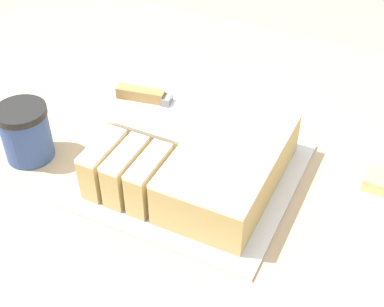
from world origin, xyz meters
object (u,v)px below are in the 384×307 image
object	(u,v)px
cake	(196,153)
knife	(159,98)
cake_board	(192,173)
brownie	(379,181)
coffee_cup	(26,133)

from	to	relation	value
cake	knife	bearing A→B (deg)	151.51
cake_board	brownie	size ratio (longest dim) A/B	6.90
cake_board	knife	distance (m)	0.15
knife	cake_board	bearing A→B (deg)	-41.91
knife	coffee_cup	distance (m)	0.25
cake	coffee_cup	xyz separation A→B (m)	(-0.30, -0.09, 0.01)
cake	brownie	bearing A→B (deg)	18.71
coffee_cup	brownie	world-z (taller)	coffee_cup
coffee_cup	knife	bearing A→B (deg)	35.36
cake_board	cake	size ratio (longest dim) A/B	1.21
cake_board	cake	xyz separation A→B (m)	(0.01, 0.00, 0.05)
knife	coffee_cup	size ratio (longest dim) A/B	2.61
knife	brownie	size ratio (longest dim) A/B	5.32
cake	brownie	xyz separation A→B (m)	(0.31, 0.10, -0.03)
coffee_cup	brownie	distance (m)	0.64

